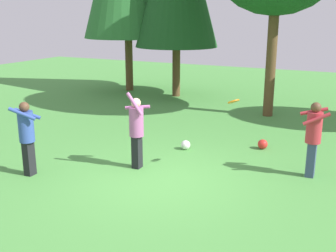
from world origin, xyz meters
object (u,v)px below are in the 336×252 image
at_px(frisbee, 234,101).
at_px(ball_white, 186,145).
at_px(person_bystander, 27,132).
at_px(person_catcher, 314,133).
at_px(ball_red, 263,144).
at_px(person_thrower, 136,127).

xyz_separation_m(frisbee, ball_white, (-1.60, 0.99, -1.55)).
height_order(person_bystander, ball_white, person_bystander).
xyz_separation_m(person_bystander, frisbee, (4.06, 2.26, 0.65)).
bearing_deg(person_catcher, ball_red, -61.50).
height_order(frisbee, ball_red, frisbee).
bearing_deg(frisbee, person_bystander, -150.94).
relative_size(person_bystander, frisbee, 4.77).
relative_size(person_catcher, ball_red, 6.41).
distance_m(person_catcher, ball_white, 3.47).
bearing_deg(ball_red, ball_white, -152.56).
bearing_deg(ball_red, person_thrower, -130.73).
relative_size(person_thrower, frisbee, 5.25).
bearing_deg(ball_white, person_bystander, -127.20).
xyz_separation_m(frisbee, ball_red, (0.27, 1.96, -1.54)).
bearing_deg(ball_white, frisbee, -31.73).
height_order(person_thrower, ball_red, person_thrower).
bearing_deg(frisbee, person_catcher, 15.81).
bearing_deg(person_thrower, frisbee, 0.00).
bearing_deg(frisbee, ball_white, 148.27).
height_order(person_thrower, person_catcher, person_thrower).
xyz_separation_m(person_thrower, ball_white, (0.49, 1.77, -0.89)).
bearing_deg(ball_red, person_bystander, -135.79).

